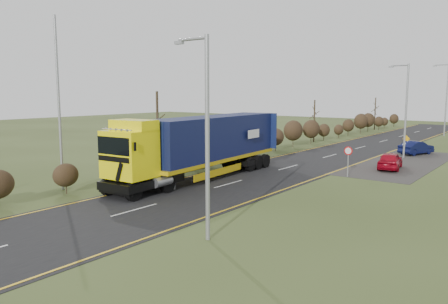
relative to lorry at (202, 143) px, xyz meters
name	(u,v)px	position (x,y,z in m)	size (l,w,h in m)	color
ground	(187,196)	(2.58, -4.42, -2.50)	(160.00, 160.00, 0.00)	#35421C
road	(275,171)	(2.58, 5.58, -2.49)	(8.00, 120.00, 0.02)	black
layby	(401,163)	(9.08, 15.58, -2.49)	(6.00, 18.00, 0.02)	#2F2D2A
lane_markings	(273,171)	(2.58, 5.27, -2.47)	(7.52, 116.00, 0.01)	gold
hedgerow	(198,147)	(-3.41, 3.47, -0.88)	(2.24, 102.04, 6.05)	black
lorry	(202,143)	(0.00, 0.00, 0.00)	(3.62, 15.99, 4.41)	black
car_red_hatchback	(390,161)	(9.25, 11.78, -1.83)	(1.59, 3.94, 1.34)	#A30819
car_blue_sedan	(416,148)	(8.76, 21.67, -1.86)	(1.37, 3.93, 1.30)	#090D33
streetlight_near	(205,130)	(8.29, -9.59, 1.99)	(1.75, 0.18, 8.19)	gray
streetlight_mid	(405,107)	(8.28, 18.79, 2.18)	(1.82, 0.18, 8.53)	gray
streetlight_far	(446,96)	(7.05, 42.98, 2.94)	(2.08, 0.20, 9.84)	gray
left_pole	(59,105)	(-4.59, -7.91, 2.74)	(0.16, 0.16, 10.49)	gray
speed_sign	(348,156)	(7.84, 6.67, -0.99)	(0.60, 0.10, 2.19)	gray
warning_board	(406,143)	(7.88, 21.34, -1.38)	(0.71, 0.11, 1.85)	gray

